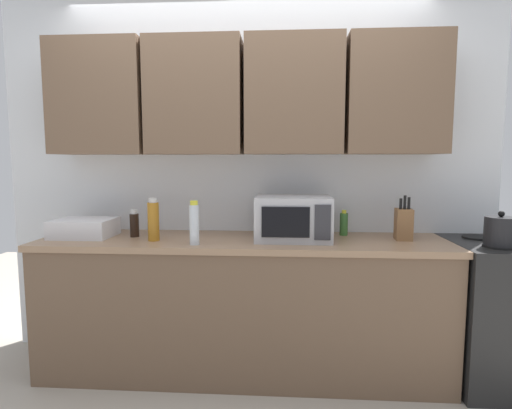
% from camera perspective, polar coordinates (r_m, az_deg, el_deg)
% --- Properties ---
extents(wall_back_with_cabinets, '(3.51, 0.38, 2.60)m').
position_cam_1_polar(wall_back_with_cabinets, '(2.85, -1.47, 9.61)').
color(wall_back_with_cabinets, white).
rests_on(wall_back_with_cabinets, ground_plane).
extents(counter_run, '(2.64, 0.63, 0.90)m').
position_cam_1_polar(counter_run, '(2.79, -1.86, -13.91)').
color(counter_run, brown).
rests_on(counter_run, ground_plane).
extents(stove_range, '(0.76, 0.64, 0.91)m').
position_cam_1_polar(stove_range, '(3.11, 32.09, -12.71)').
color(stove_range, black).
rests_on(stove_range, ground_plane).
extents(kettle, '(0.17, 0.17, 0.20)m').
position_cam_1_polar(kettle, '(2.78, 30.99, -3.20)').
color(kettle, black).
rests_on(kettle, stove_range).
extents(microwave, '(0.48, 0.37, 0.28)m').
position_cam_1_polar(microwave, '(2.63, 5.19, -1.89)').
color(microwave, '#B7B7BC').
rests_on(microwave, counter_run).
extents(dish_rack, '(0.38, 0.30, 0.12)m').
position_cam_1_polar(dish_rack, '(2.96, -22.89, -3.02)').
color(dish_rack, silver).
rests_on(dish_rack, counter_run).
extents(knife_block, '(0.11, 0.13, 0.29)m').
position_cam_1_polar(knife_block, '(2.78, 19.95, -2.54)').
color(knife_block, brown).
rests_on(knife_block, counter_run).
extents(bottle_clear_tall, '(0.06, 0.06, 0.27)m').
position_cam_1_polar(bottle_clear_tall, '(2.49, -8.63, -2.65)').
color(bottle_clear_tall, silver).
rests_on(bottle_clear_tall, counter_run).
extents(bottle_soy_dark, '(0.06, 0.06, 0.18)m').
position_cam_1_polar(bottle_soy_dark, '(2.84, -16.65, -2.65)').
color(bottle_soy_dark, black).
rests_on(bottle_soy_dark, counter_run).
extents(bottle_amber_vinegar, '(0.07, 0.07, 0.27)m').
position_cam_1_polar(bottle_amber_vinegar, '(2.66, -14.16, -2.18)').
color(bottle_amber_vinegar, '#AD701E').
rests_on(bottle_amber_vinegar, counter_run).
extents(bottle_green_oil, '(0.05, 0.05, 0.17)m').
position_cam_1_polar(bottle_green_oil, '(2.84, 12.18, -2.65)').
color(bottle_green_oil, '#386B2D').
rests_on(bottle_green_oil, counter_run).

